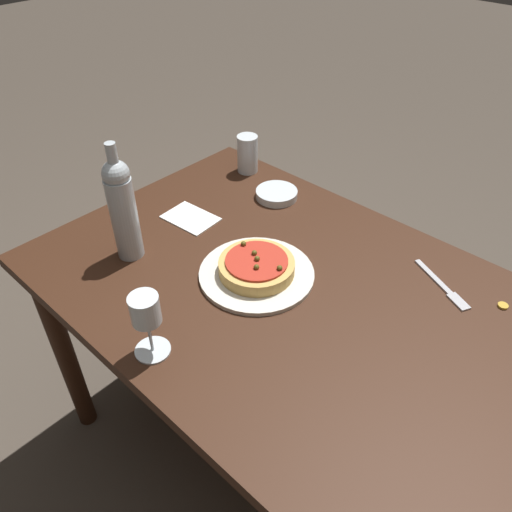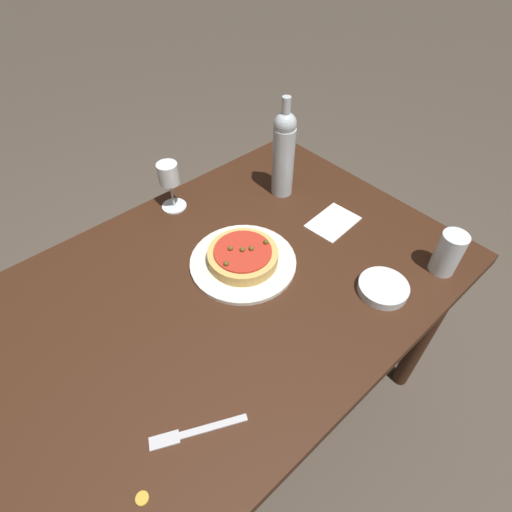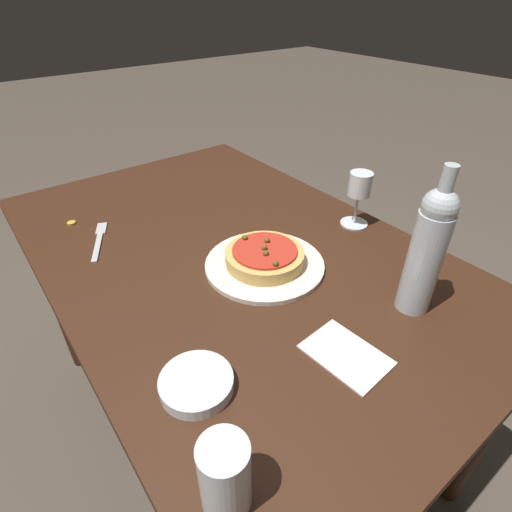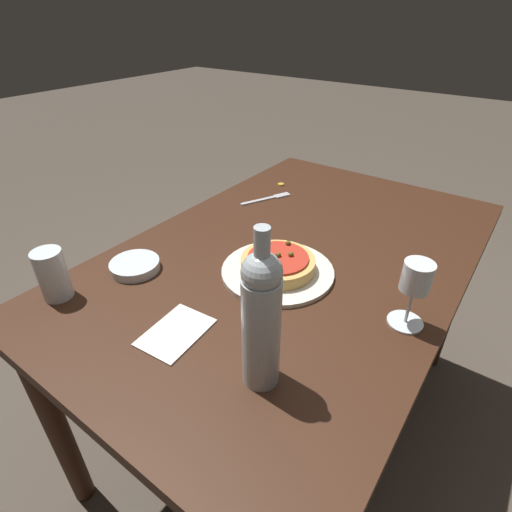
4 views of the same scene
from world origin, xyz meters
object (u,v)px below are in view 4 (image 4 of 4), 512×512
(dinner_plate, at_px, (278,271))
(bottle_cap, at_px, (281,184))
(pizza, at_px, (278,263))
(fork, at_px, (269,198))
(side_bowl, at_px, (135,266))
(wine_bottle, at_px, (261,319))
(dining_table, at_px, (293,277))
(water_cup, at_px, (53,275))
(wine_glass, at_px, (416,282))

(dinner_plate, xyz_separation_m, bottle_cap, (0.50, 0.31, -0.00))
(pizza, xyz_separation_m, fork, (0.37, 0.28, -0.03))
(side_bowl, height_order, fork, side_bowl)
(wine_bottle, bearing_deg, dinner_plate, 28.02)
(dining_table, bearing_deg, pizza, -170.10)
(wine_bottle, distance_m, bottle_cap, 0.95)
(dining_table, xyz_separation_m, water_cup, (-0.51, 0.35, 0.16))
(dining_table, bearing_deg, bottle_cap, 37.46)
(water_cup, bearing_deg, dining_table, -34.78)
(side_bowl, xyz_separation_m, fork, (0.58, -0.03, -0.01))
(bottle_cap, bearing_deg, water_cup, 176.17)
(dining_table, height_order, fork, fork)
(side_bowl, bearing_deg, dining_table, -41.91)
(wine_glass, relative_size, bottle_cap, 6.60)
(pizza, bearing_deg, wine_bottle, -151.97)
(fork, bearing_deg, wine_glass, -94.96)
(wine_bottle, relative_size, bottle_cap, 13.45)
(fork, relative_size, bottle_cap, 7.71)
(dining_table, relative_size, dinner_plate, 4.65)
(bottle_cap, bearing_deg, side_bowl, -179.98)
(fork, bearing_deg, wine_bottle, -120.90)
(dinner_plate, distance_m, bottle_cap, 0.59)
(wine_glass, bearing_deg, fork, 59.17)
(wine_glass, distance_m, fork, 0.72)
(dining_table, xyz_separation_m, side_bowl, (-0.33, 0.29, 0.10))
(wine_glass, distance_m, wine_bottle, 0.36)
(dining_table, height_order, dinner_plate, dinner_plate)
(wine_bottle, bearing_deg, dining_table, 23.34)
(wine_glass, relative_size, wine_bottle, 0.49)
(wine_glass, xyz_separation_m, water_cup, (-0.39, 0.71, -0.05))
(pizza, relative_size, water_cup, 1.53)
(dining_table, bearing_deg, dinner_plate, -170.08)
(pizza, xyz_separation_m, wine_bottle, (-0.31, -0.16, 0.12))
(fork, bearing_deg, pizza, -117.03)
(wine_glass, relative_size, water_cup, 1.26)
(side_bowl, bearing_deg, wine_bottle, -101.76)
(dining_table, height_order, side_bowl, side_bowl)
(pizza, relative_size, wine_glass, 1.21)
(wine_glass, distance_m, side_bowl, 0.69)
(dinner_plate, relative_size, bottle_cap, 12.19)
(wine_bottle, bearing_deg, water_cup, 98.73)
(side_bowl, bearing_deg, dinner_plate, -56.67)
(dining_table, distance_m, fork, 0.37)
(dinner_plate, distance_m, wine_bottle, 0.37)
(pizza, height_order, water_cup, water_cup)
(fork, bearing_deg, side_bowl, -157.49)
(side_bowl, bearing_deg, fork, -3.37)
(water_cup, bearing_deg, fork, -7.06)
(dining_table, relative_size, pizza, 7.09)
(water_cup, bearing_deg, side_bowl, -18.26)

